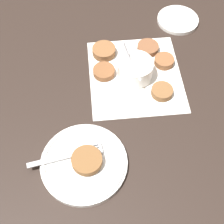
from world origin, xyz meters
TOP-DOWN VIEW (x-y plane):
  - ground_plane at (0.00, 0.00)m, footprint 4.00×4.00m
  - napkin at (0.02, -0.02)m, footprint 0.30×0.28m
  - sauce_bowl at (0.02, -0.02)m, footprint 0.11×0.10m
  - fritter_0 at (0.10, 0.04)m, footprint 0.06×0.06m
  - fritter_1 at (-0.07, 0.04)m, footprint 0.06×0.06m
  - fritter_2 at (-0.00, -0.10)m, footprint 0.06×0.06m
  - fritter_3 at (-0.08, -0.09)m, footprint 0.07×0.07m
  - fritter_4 at (-0.01, 0.07)m, footprint 0.06×0.06m
  - serving_plate at (0.26, -0.20)m, footprint 0.20×0.20m
  - fritter_on_plate at (0.26, -0.19)m, footprint 0.07×0.07m
  - fork at (0.24, -0.22)m, footprint 0.03×0.18m
  - extra_saucer at (-0.17, 0.17)m, footprint 0.13×0.13m

SIDE VIEW (x-z plane):
  - ground_plane at x=0.00m, z-range 0.00..0.00m
  - napkin at x=0.02m, z-range 0.00..0.00m
  - extra_saucer at x=-0.17m, z-range 0.00..0.01m
  - serving_plate at x=0.26m, z-range 0.00..0.02m
  - fritter_1 at x=-0.07m, z-range 0.00..0.02m
  - fritter_2 at x=0.00m, z-range 0.00..0.02m
  - fritter_0 at x=0.10m, z-range 0.00..0.02m
  - fritter_4 at x=-0.01m, z-range 0.00..0.02m
  - fritter_3 at x=-0.08m, z-range 0.00..0.03m
  - fork at x=0.24m, z-range 0.02..0.02m
  - sauce_bowl at x=0.02m, z-range -0.03..0.08m
  - fritter_on_plate at x=0.26m, z-range 0.02..0.04m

